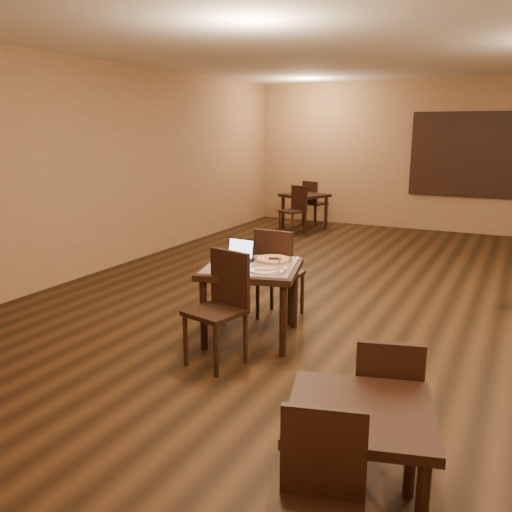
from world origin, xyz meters
The scene contains 22 objects.
ground centered at (0.00, 0.00, 0.00)m, with size 10.00×10.00×0.00m, color black.
wall_back centered at (0.00, 5.00, 1.50)m, with size 8.00×0.02×3.00m, color #946B4B.
wall_front centered at (0.00, -5.00, 1.50)m, with size 8.00×0.02×3.00m, color #946B4B.
wall_left centered at (-4.00, 0.00, 1.50)m, with size 0.02×10.00×3.00m, color #946B4B.
ceiling centered at (0.00, 0.00, 3.00)m, with size 8.00×10.00×0.02m, color silver.
mural centered at (0.50, 4.96, 1.55)m, with size 2.34×0.05×1.64m.
tiled_table centered at (-0.81, -1.90, 0.66)m, with size 1.13×1.13×0.76m.
chair_main_near centered at (-0.79, -2.51, 0.57)m, with size 0.53×0.53×1.01m.
chair_main_far centered at (-0.81, -1.29, 0.57)m, with size 0.45×0.45×1.02m.
laptop centered at (-1.01, -1.80, 0.82)m, with size 0.33×0.26×0.21m.
plate centered at (-0.59, -2.08, 0.77)m, with size 0.25×0.25×0.01m, color white.
pizza_slice centered at (-0.59, -2.08, 0.79)m, with size 0.18×0.18×0.02m, color #CFBA8A, non-canonical shape.
pizza_pan centered at (-0.69, -1.66, 0.77)m, with size 0.40×0.40×0.01m, color silver.
pizza_whole centered at (-0.69, -1.66, 0.78)m, with size 0.34×0.34×0.02m.
spatula centered at (-0.67, -1.68, 0.79)m, with size 0.10×0.25×0.01m, color silver.
napkin_roll centered at (-0.41, -2.04, 0.78)m, with size 0.05×0.19×0.04m.
other_table_b centered at (-2.56, 3.91, 0.61)m, with size 1.02×1.02×0.73m.
other_table_b_chair_near centered at (-2.53, 3.35, 0.54)m, with size 0.53×0.53×0.95m.
other_table_b_chair_far centered at (-2.59, 4.47, 0.54)m, with size 0.53×0.53×0.95m.
other_table_c centered at (0.90, -4.00, 0.57)m, with size 0.90×0.90×0.69m.
other_table_c_chair_near centered at (0.88, -4.52, 0.50)m, with size 0.47×0.47×0.89m.
other_table_c_chair_far centered at (0.92, -3.48, 0.50)m, with size 0.47×0.47×0.89m.
Camera 1 is at (1.54, -6.47, 2.08)m, focal length 38.00 mm.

